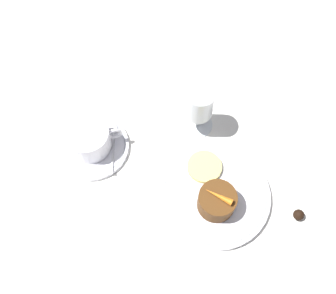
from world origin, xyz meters
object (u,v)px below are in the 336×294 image
Objects in this scene: coffee_cup at (89,139)px; dessert_cake at (217,201)px; wine_glass at (199,106)px; fork at (293,170)px; dinner_plate at (217,194)px.

dessert_cake is at bearing -40.01° from coffee_cup.
wine_glass is at bearing 1.29° from coffee_cup.
wine_glass reaches higher than fork.
dessert_cake is at bearing -114.09° from dinner_plate.
dessert_cake is (0.23, -0.19, -0.00)m from coffee_cup.
dinner_plate is 0.30m from coffee_cup.
dinner_plate is 1.94× the size of coffee_cup.
fork is at bearing 6.41° from dinner_plate.
coffee_cup is 0.61× the size of fork.
dinner_plate is at bearing -90.48° from wine_glass.
coffee_cup is 0.30m from dessert_cake.
fork is (0.42, -0.15, -0.04)m from coffee_cup.
dessert_cake is (-0.19, -0.04, 0.04)m from fork.
coffee_cup is at bearing -178.71° from wine_glass.
coffee_cup reaches higher than fork.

